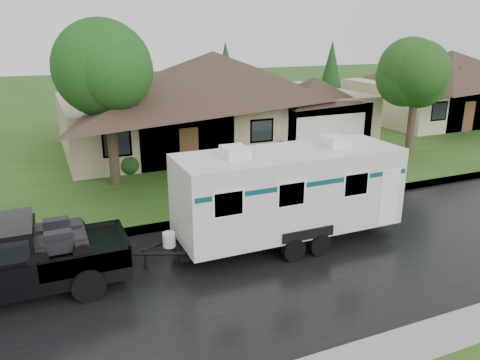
% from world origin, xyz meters
% --- Properties ---
extents(ground, '(140.00, 140.00, 0.00)m').
position_xyz_m(ground, '(0.00, 0.00, 0.00)').
color(ground, '#284A17').
rests_on(ground, ground).
extents(road, '(140.00, 8.00, 0.01)m').
position_xyz_m(road, '(0.00, -2.00, 0.01)').
color(road, black).
rests_on(road, ground).
extents(curb, '(140.00, 0.50, 0.15)m').
position_xyz_m(curb, '(0.00, 2.25, 0.07)').
color(curb, gray).
rests_on(curb, ground).
extents(lawn, '(140.00, 26.00, 0.15)m').
position_xyz_m(lawn, '(0.00, 15.00, 0.07)').
color(lawn, '#284A17').
rests_on(lawn, ground).
extents(house_main, '(19.44, 10.80, 6.90)m').
position_xyz_m(house_main, '(2.29, 13.84, 3.59)').
color(house_main, tan).
rests_on(house_main, lawn).
extents(house_neighbor, '(15.12, 9.72, 6.45)m').
position_xyz_m(house_neighbor, '(22.27, 14.34, 3.32)').
color(house_neighbor, '#BBB08B').
rests_on(house_neighbor, lawn).
extents(tree_left_green, '(4.33, 4.33, 7.17)m').
position_xyz_m(tree_left_green, '(-5.21, 7.72, 5.12)').
color(tree_left_green, '#382B1E').
rests_on(tree_left_green, lawn).
extents(tree_right_green, '(3.84, 3.84, 6.36)m').
position_xyz_m(tree_right_green, '(11.07, 6.57, 4.56)').
color(tree_right_green, '#382B1E').
rests_on(tree_right_green, lawn).
extents(shrub_row, '(13.60, 1.00, 1.00)m').
position_xyz_m(shrub_row, '(2.00, 9.30, 0.65)').
color(shrub_row, '#143814').
rests_on(shrub_row, lawn).
extents(travel_trailer, '(7.95, 2.79, 3.57)m').
position_xyz_m(travel_trailer, '(-0.79, -0.61, 1.89)').
color(travel_trailer, silver).
rests_on(travel_trailer, ground).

